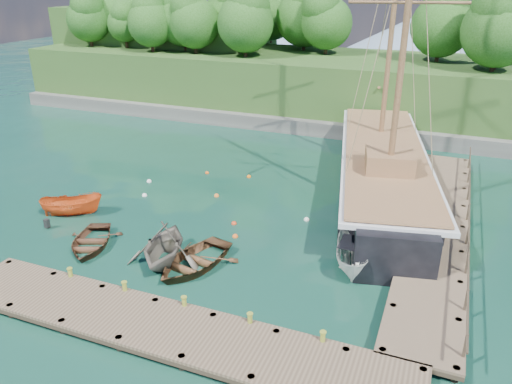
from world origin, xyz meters
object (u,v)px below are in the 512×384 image
motorboat_orange (73,215)px  rowboat_0 (91,247)px  cabin_boat_white (352,268)px  rowboat_2 (194,267)px  schooner (382,173)px  rowboat_1 (165,262)px

motorboat_orange → rowboat_0: bearing=-156.1°
rowboat_0 → cabin_boat_white: (13.48, 3.11, 0.00)m
rowboat_2 → schooner: bearing=74.0°
rowboat_1 → rowboat_2: size_ratio=0.92×
motorboat_orange → cabin_boat_white: (17.06, 0.34, 0.00)m
rowboat_2 → rowboat_1: bearing=-161.9°
rowboat_1 → cabin_boat_white: bearing=4.3°
rowboat_0 → rowboat_2: rowboat_2 is taller
cabin_boat_white → rowboat_1: bearing=-174.1°
rowboat_0 → rowboat_2: 6.11m
rowboat_2 → cabin_boat_white: 7.91m
rowboat_1 → schooner: bearing=42.9°
rowboat_1 → rowboat_2: (1.57, 0.16, 0.00)m
motorboat_orange → rowboat_1: bearing=-136.4°
rowboat_0 → schooner: (13.26, 13.58, 1.23)m
rowboat_0 → rowboat_1: size_ratio=0.93×
motorboat_orange → schooner: bearing=-85.5°
rowboat_1 → rowboat_2: rowboat_1 is taller
rowboat_0 → rowboat_1: rowboat_1 is taller
rowboat_2 → schooner: size_ratio=0.16×
rowboat_1 → schooner: size_ratio=0.15×
rowboat_1 → motorboat_orange: 8.53m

